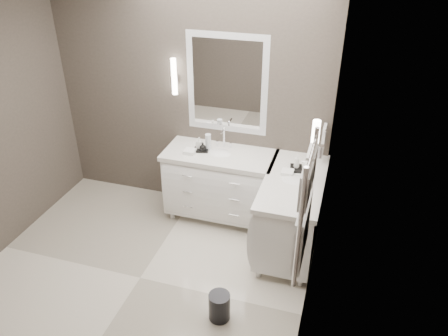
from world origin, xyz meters
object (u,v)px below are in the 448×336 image
(towel_ladder, at_px, (304,213))
(vanity_back, at_px, (220,181))
(vanity_right, at_px, (291,210))
(waste_bin, at_px, (219,306))

(towel_ladder, bearing_deg, vanity_back, 124.10)
(vanity_right, height_order, towel_ladder, towel_ladder)
(vanity_back, relative_size, vanity_right, 1.00)
(vanity_right, relative_size, waste_bin, 4.63)
(vanity_back, bearing_deg, waste_bin, -72.90)
(towel_ladder, bearing_deg, vanity_right, 99.84)
(towel_ladder, bearing_deg, waste_bin, 166.00)
(vanity_back, xyz_separation_m, vanity_right, (0.88, -0.33, 0.00))
(towel_ladder, xyz_separation_m, waste_bin, (-0.65, 0.16, -1.26))
(vanity_back, xyz_separation_m, towel_ladder, (1.10, -1.63, 0.91))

